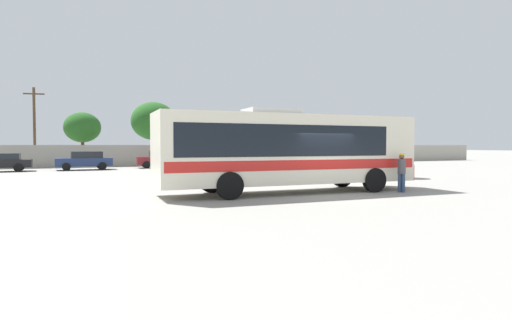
# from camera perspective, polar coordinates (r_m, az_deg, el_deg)

# --- Properties ---
(ground_plane) EXTENTS (300.00, 300.00, 0.00)m
(ground_plane) POSITION_cam_1_polar(r_m,az_deg,el_deg) (26.31, -2.51, -2.36)
(ground_plane) COLOR gray
(perimeter_wall) EXTENTS (80.00, 0.30, 2.05)m
(perimeter_wall) POSITION_cam_1_polar(r_m,az_deg,el_deg) (42.32, -10.46, 0.65)
(perimeter_wall) COLOR #9E998C
(perimeter_wall) RESTS_ON ground_plane
(coach_bus_cream_red) EXTENTS (11.28, 2.87, 3.52)m
(coach_bus_cream_red) POSITION_cam_1_polar(r_m,az_deg,el_deg) (17.50, 4.24, 1.59)
(coach_bus_cream_red) COLOR silver
(coach_bus_cream_red) RESTS_ON ground_plane
(attendant_by_bus_door) EXTENTS (0.47, 0.47, 1.67)m
(attendant_by_bus_door) POSITION_cam_1_polar(r_m,az_deg,el_deg) (18.71, 19.47, -1.34)
(attendant_by_bus_door) COLOR #33476B
(attendant_by_bus_door) RESTS_ON ground_plane
(vendor_umbrella_near_gate_pink) EXTENTS (1.88, 1.88, 2.23)m
(vendor_umbrella_near_gate_pink) POSITION_cam_1_polar(r_m,az_deg,el_deg) (26.93, 18.66, 1.68)
(vendor_umbrella_near_gate_pink) COLOR gray
(vendor_umbrella_near_gate_pink) RESTS_ON ground_plane
(parked_car_second_dark_blue) EXTENTS (4.43, 2.17, 1.52)m
(parked_car_second_dark_blue) POSITION_cam_1_polar(r_m,az_deg,el_deg) (36.79, -22.59, -0.02)
(parked_car_second_dark_blue) COLOR navy
(parked_car_second_dark_blue) RESTS_ON ground_plane
(parked_car_third_maroon) EXTENTS (4.17, 2.16, 1.54)m
(parked_car_third_maroon) POSITION_cam_1_polar(r_m,az_deg,el_deg) (38.25, -13.03, 0.17)
(parked_car_third_maroon) COLOR maroon
(parked_car_third_maroon) RESTS_ON ground_plane
(parked_car_rightmost_dark_blue) EXTENTS (4.64, 2.28, 1.49)m
(parked_car_rightmost_dark_blue) POSITION_cam_1_polar(r_m,az_deg,el_deg) (38.79, -3.83, 0.21)
(parked_car_rightmost_dark_blue) COLOR navy
(parked_car_rightmost_dark_blue) RESTS_ON ground_plane
(utility_pole_near) EXTENTS (1.80, 0.37, 7.41)m
(utility_pole_near) POSITION_cam_1_polar(r_m,az_deg,el_deg) (43.76, -28.29, 4.23)
(utility_pole_near) COLOR #4C3823
(utility_pole_near) RESTS_ON ground_plane
(roadside_tree_left) EXTENTS (3.49, 3.49, 5.29)m
(roadside_tree_left) POSITION_cam_1_polar(r_m,az_deg,el_deg) (44.30, -22.86, 4.16)
(roadside_tree_left) COLOR brown
(roadside_tree_left) RESTS_ON ground_plane
(roadside_tree_midleft) EXTENTS (5.10, 5.10, 6.98)m
(roadside_tree_midleft) POSITION_cam_1_polar(r_m,az_deg,el_deg) (48.91, -13.96, 5.24)
(roadside_tree_midleft) COLOR brown
(roadside_tree_midleft) RESTS_ON ground_plane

